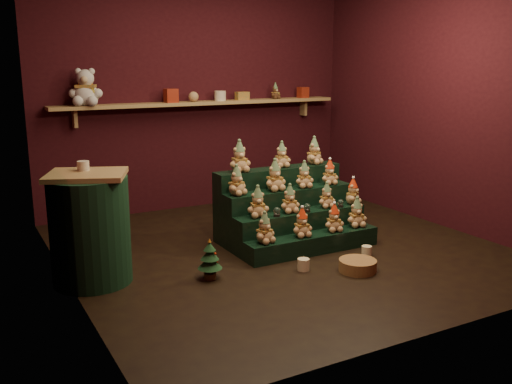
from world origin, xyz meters
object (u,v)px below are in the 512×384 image
riser_tier_front (313,243)px  mini_christmas_tree (210,259)px  brown_bear (275,91)px  side_table (90,229)px  mug_right (367,251)px  wicker_basket (358,266)px  snow_globe_a (277,212)px  snow_globe_c (341,203)px  mug_left (303,264)px  white_bear (85,82)px  snow_globe_b (307,208)px

riser_tier_front → mini_christmas_tree: size_ratio=3.95×
brown_bear → side_table: bearing=-157.3°
mug_right → wicker_basket: bearing=-139.7°
riser_tier_front → snow_globe_a: 0.47m
snow_globe_a → wicker_basket: size_ratio=0.27×
snow_globe_c → mug_right: (-0.05, -0.49, -0.35)m
snow_globe_a → wicker_basket: snow_globe_a is taller
mug_left → side_table: bearing=159.7°
snow_globe_c → riser_tier_front: bearing=-159.8°
snow_globe_c → wicker_basket: snow_globe_c is taller
mug_left → white_bear: white_bear is taller
wicker_basket → snow_globe_a: bearing=115.9°
mug_right → mini_christmas_tree: bearing=173.4°
snow_globe_c → side_table: bearing=177.6°
side_table → mug_right: (2.41, -0.59, -0.41)m
riser_tier_front → brown_bear: bearing=69.1°
mug_right → brown_bear: (0.40, 2.39, 1.37)m
side_table → brown_bear: brown_bear is taller
mini_christmas_tree → brown_bear: 3.19m
mug_right → white_bear: size_ratio=0.19×
snow_globe_b → mug_right: snow_globe_b is taller
mini_christmas_tree → snow_globe_a: bearing=20.2°
riser_tier_front → side_table: (-2.02, 0.26, 0.37)m
wicker_basket → brown_bear: bearing=74.8°
snow_globe_a → mug_left: bearing=-93.8°
mug_right → side_table: bearing=166.3°
white_bear → mini_christmas_tree: bearing=-57.3°
snow_globe_a → snow_globe_b: bearing=0.0°
riser_tier_front → snow_globe_b: (0.03, 0.16, 0.31)m
side_table → wicker_basket: (2.09, -0.87, -0.41)m
snow_globe_a → mini_christmas_tree: 0.92m
snow_globe_c → side_table: (-2.46, 0.10, 0.06)m
snow_globe_a → brown_bear: brown_bear is taller
snow_globe_b → mug_right: size_ratio=0.89×
brown_bear → mug_right: bearing=-109.3°
riser_tier_front → snow_globe_b: snow_globe_b is taller
mug_left → brown_bear: 3.00m
snow_globe_b → side_table: side_table is taller
mug_right → brown_bear: size_ratio=0.49×
side_table → mini_christmas_tree: side_table is taller
snow_globe_a → mug_right: (0.70, -0.49, -0.36)m
snow_globe_b → side_table: bearing=177.2°
riser_tier_front → side_table: size_ratio=1.51×
white_bear → snow_globe_c: bearing=-22.0°
mug_left → brown_bear: brown_bear is taller
snow_globe_a → side_table: size_ratio=0.10×
snow_globe_b → snow_globe_c: bearing=0.0°
side_table → mini_christmas_tree: bearing=-2.1°
snow_globe_a → snow_globe_c: (0.74, 0.00, -0.01)m
side_table → brown_bear: size_ratio=4.77×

